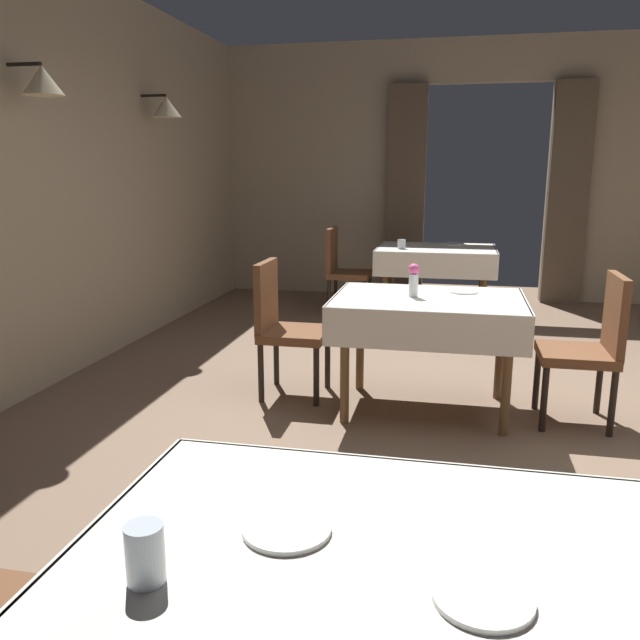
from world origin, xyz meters
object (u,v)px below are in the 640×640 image
Objects in this scene: glass_far_a at (402,244)px; plate_near_b at (287,529)px; chair_mid_left at (283,322)px; chair_mid_right at (592,343)px; dining_table_mid at (428,312)px; flower_vase_mid at (414,279)px; plate_far_b at (453,244)px; chair_far_left at (342,267)px; plate_near_a at (483,598)px; glass_near_c at (145,554)px; dining_table_far at (436,257)px; plate_mid_b at (464,292)px; dining_table_near at (407,600)px.

plate_near_b is at bearing -87.84° from glass_far_a.
chair_mid_right is at bearing -3.95° from chair_mid_left.
dining_table_mid is 1.00m from chair_mid_left.
flower_vase_mid is at bearing 179.06° from chair_mid_right.
chair_far_left is at bearing -165.38° from plate_far_b.
plate_near_a is 2.96m from flower_vase_mid.
glass_far_a is at bearing -135.55° from plate_far_b.
glass_near_c is at bearing -95.04° from plate_far_b.
chair_far_left is 0.73m from glass_far_a.
glass_far_a is at bearing 118.20° from chair_mid_right.
chair_far_left reaches higher than plate_near_b.
glass_near_c is at bearing -93.65° from dining_table_far.
dining_table_far is 10.06× the size of glass_near_c.
chair_mid_right is 4.95× the size of plate_mid_b.
chair_mid_left is 3.29m from plate_near_a.
glass_far_a reaches higher than dining_table_mid.
glass_near_c reaches higher than dining_table_near.
flower_vase_mid reaches higher than plate_mid_b.
dining_table_mid is 3.05m from glass_near_c.
chair_mid_left is 2.50m from glass_far_a.
glass_near_c reaches higher than dining_table_mid.
dining_table_near is 3.15m from chair_mid_left.
chair_far_left is 4.68× the size of plate_near_b.
flower_vase_mid reaches higher than chair_mid_left.
chair_mid_left is 1.22m from plate_mid_b.
chair_mid_right is 3.41m from chair_far_left.
glass_near_c is 3.03m from flower_vase_mid.
dining_table_near is 5.40m from glass_far_a.
plate_far_b is (1.11, 2.92, 0.24)m from chair_mid_left.
chair_far_left is 2.91m from flower_vase_mid.
flower_vase_mid is 2.55m from glass_far_a.
flower_vase_mid is at bearing -71.20° from chair_far_left.
dining_table_mid is at bearing -136.06° from plate_mid_b.
dining_table_far is at bearing 91.33° from dining_table_near.
glass_far_a is (-0.29, 2.53, -0.07)m from flower_vase_mid.
glass_far_a is (-0.39, 2.52, 0.15)m from dining_table_mid.
plate_near_a is 2.02× the size of glass_far_a.
chair_mid_left reaches higher than dining_table_far.
chair_mid_left is (-0.94, -2.61, -0.14)m from dining_table_far.
dining_table_mid is at bearing -81.28° from glass_far_a.
plate_far_b is (-0.85, 3.05, 0.24)m from chair_mid_right.
chair_mid_right is (0.89, 2.83, -0.15)m from dining_table_near.
glass_far_a reaches higher than plate_far_b.
plate_mid_b is at bearing -75.44° from glass_far_a.
chair_mid_right is (1.02, -2.74, -0.14)m from dining_table_far.
chair_far_left is 4.95× the size of plate_mid_b.
dining_table_near is 2.97m from chair_mid_right.
dining_table_far is at bearing 88.83° from flower_vase_mid.
plate_mid_b is (0.26, -2.51, 0.10)m from dining_table_far.
dining_table_near is 5.57m from dining_table_far.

